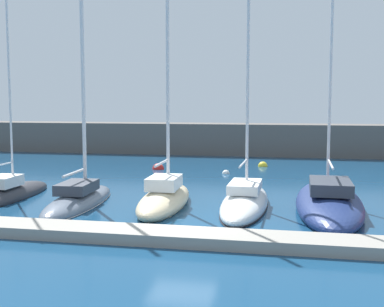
{
  "coord_description": "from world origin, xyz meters",
  "views": [
    {
      "loc": [
        4.0,
        -17.87,
        4.79
      ],
      "look_at": [
        -0.47,
        4.28,
        2.48
      ],
      "focal_mm": 46.49,
      "sensor_mm": 36.0,
      "label": 1
    }
  ],
  "objects_px": {
    "sailboat_sand_fourth": "(165,197)",
    "mooring_buoy_yellow": "(263,166)",
    "sailboat_navy_sixth": "(329,201)",
    "sailboat_white_fifth": "(245,200)",
    "sailboat_charcoal_second": "(6,195)",
    "mooring_buoy_red": "(158,169)",
    "sailboat_slate_third": "(79,198)",
    "mooring_buoy_white": "(226,174)"
  },
  "relations": [
    {
      "from": "sailboat_sand_fourth",
      "to": "sailboat_white_fifth",
      "type": "bearing_deg",
      "value": -81.19
    },
    {
      "from": "sailboat_white_fifth",
      "to": "sailboat_navy_sixth",
      "type": "relative_size",
      "value": 0.8
    },
    {
      "from": "mooring_buoy_yellow",
      "to": "mooring_buoy_red",
      "type": "relative_size",
      "value": 0.85
    },
    {
      "from": "sailboat_sand_fourth",
      "to": "sailboat_white_fifth",
      "type": "height_order",
      "value": "sailboat_white_fifth"
    },
    {
      "from": "sailboat_white_fifth",
      "to": "sailboat_charcoal_second",
      "type": "bearing_deg",
      "value": 92.19
    },
    {
      "from": "sailboat_sand_fourth",
      "to": "mooring_buoy_yellow",
      "type": "xyz_separation_m",
      "value": [
        3.55,
        15.87,
        -0.5
      ]
    },
    {
      "from": "sailboat_slate_third",
      "to": "mooring_buoy_yellow",
      "type": "relative_size",
      "value": 17.49
    },
    {
      "from": "sailboat_white_fifth",
      "to": "mooring_buoy_yellow",
      "type": "xyz_separation_m",
      "value": [
        -0.07,
        15.18,
        -0.34
      ]
    },
    {
      "from": "sailboat_navy_sixth",
      "to": "mooring_buoy_yellow",
      "type": "height_order",
      "value": "sailboat_navy_sixth"
    },
    {
      "from": "mooring_buoy_red",
      "to": "sailboat_navy_sixth",
      "type": "bearing_deg",
      "value": -46.17
    },
    {
      "from": "mooring_buoy_yellow",
      "to": "mooring_buoy_red",
      "type": "height_order",
      "value": "mooring_buoy_red"
    },
    {
      "from": "sailboat_slate_third",
      "to": "mooring_buoy_red",
      "type": "bearing_deg",
      "value": -4.92
    },
    {
      "from": "sailboat_navy_sixth",
      "to": "sailboat_slate_third",
      "type": "bearing_deg",
      "value": 97.6
    },
    {
      "from": "sailboat_sand_fourth",
      "to": "mooring_buoy_red",
      "type": "relative_size",
      "value": 15.27
    },
    {
      "from": "sailboat_charcoal_second",
      "to": "mooring_buoy_white",
      "type": "bearing_deg",
      "value": -41.52
    },
    {
      "from": "sailboat_sand_fourth",
      "to": "mooring_buoy_red",
      "type": "xyz_separation_m",
      "value": [
        -3.79,
        12.73,
        -0.5
      ]
    },
    {
      "from": "sailboat_navy_sixth",
      "to": "mooring_buoy_white",
      "type": "xyz_separation_m",
      "value": [
        -6.04,
        10.31,
        -0.39
      ]
    },
    {
      "from": "sailboat_slate_third",
      "to": "sailboat_white_fifth",
      "type": "xyz_separation_m",
      "value": [
        7.72,
        0.93,
        0.03
      ]
    },
    {
      "from": "sailboat_navy_sixth",
      "to": "mooring_buoy_red",
      "type": "distance_m",
      "value": 16.1
    },
    {
      "from": "sailboat_charcoal_second",
      "to": "sailboat_white_fifth",
      "type": "relative_size",
      "value": 0.78
    },
    {
      "from": "sailboat_white_fifth",
      "to": "mooring_buoy_red",
      "type": "relative_size",
      "value": 18.94
    },
    {
      "from": "sailboat_charcoal_second",
      "to": "sailboat_navy_sixth",
      "type": "xyz_separation_m",
      "value": [
        15.64,
        0.71,
        0.18
      ]
    },
    {
      "from": "sailboat_white_fifth",
      "to": "sailboat_navy_sixth",
      "type": "distance_m",
      "value": 3.76
    },
    {
      "from": "mooring_buoy_red",
      "to": "sailboat_slate_third",
      "type": "bearing_deg",
      "value": -91.38
    },
    {
      "from": "sailboat_white_fifth",
      "to": "mooring_buoy_yellow",
      "type": "height_order",
      "value": "sailboat_white_fifth"
    },
    {
      "from": "sailboat_white_fifth",
      "to": "mooring_buoy_red",
      "type": "distance_m",
      "value": 14.14
    },
    {
      "from": "mooring_buoy_red",
      "to": "sailboat_charcoal_second",
      "type": "bearing_deg",
      "value": -110.02
    },
    {
      "from": "mooring_buoy_red",
      "to": "mooring_buoy_white",
      "type": "bearing_deg",
      "value": -14.25
    },
    {
      "from": "sailboat_sand_fourth",
      "to": "mooring_buoy_red",
      "type": "bearing_deg",
      "value": 14.57
    },
    {
      "from": "sailboat_slate_third",
      "to": "mooring_buoy_yellow",
      "type": "distance_m",
      "value": 17.84
    },
    {
      "from": "sailboat_white_fifth",
      "to": "mooring_buoy_yellow",
      "type": "relative_size",
      "value": 22.32
    },
    {
      "from": "sailboat_sand_fourth",
      "to": "sailboat_navy_sixth",
      "type": "relative_size",
      "value": 0.64
    },
    {
      "from": "sailboat_charcoal_second",
      "to": "sailboat_slate_third",
      "type": "relative_size",
      "value": 0.99
    },
    {
      "from": "sailboat_charcoal_second",
      "to": "mooring_buoy_red",
      "type": "relative_size",
      "value": 14.68
    },
    {
      "from": "sailboat_sand_fourth",
      "to": "mooring_buoy_red",
      "type": "height_order",
      "value": "sailboat_sand_fourth"
    },
    {
      "from": "sailboat_sand_fourth",
      "to": "sailboat_navy_sixth",
      "type": "height_order",
      "value": "sailboat_navy_sixth"
    },
    {
      "from": "sailboat_slate_third",
      "to": "mooring_buoy_yellow",
      "type": "xyz_separation_m",
      "value": [
        7.65,
        16.11,
        -0.32
      ]
    },
    {
      "from": "sailboat_white_fifth",
      "to": "mooring_buoy_yellow",
      "type": "bearing_deg",
      "value": 1.11
    },
    {
      "from": "sailboat_navy_sixth",
      "to": "sailboat_charcoal_second",
      "type": "bearing_deg",
      "value": 93.45
    },
    {
      "from": "sailboat_sand_fourth",
      "to": "mooring_buoy_yellow",
      "type": "height_order",
      "value": "sailboat_sand_fourth"
    },
    {
      "from": "sailboat_navy_sixth",
      "to": "sailboat_white_fifth",
      "type": "bearing_deg",
      "value": 97.42
    },
    {
      "from": "sailboat_sand_fourth",
      "to": "mooring_buoy_yellow",
      "type": "bearing_deg",
      "value": -14.59
    }
  ]
}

